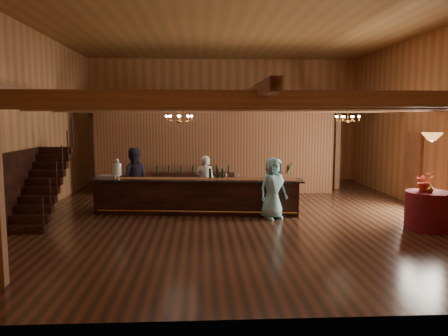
{
  "coord_description": "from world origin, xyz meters",
  "views": [
    {
      "loc": [
        -1.04,
        -12.94,
        2.88
      ],
      "look_at": [
        -0.33,
        0.49,
        1.33
      ],
      "focal_mm": 35.0,
      "sensor_mm": 36.0,
      "label": 1
    }
  ],
  "objects_px": {
    "bartender": "(205,182)",
    "staff_second": "(133,179)",
    "backbar_shelf": "(193,184)",
    "raffle_drum": "(276,174)",
    "tasting_bar": "(196,196)",
    "floor_plant": "(287,178)",
    "beverage_dispenser": "(117,169)",
    "chandelier_left": "(179,118)",
    "round_table": "(428,211)",
    "chandelier_right": "(348,118)",
    "guest": "(273,188)",
    "pendant_lamp": "(432,137)"
  },
  "relations": [
    {
      "from": "tasting_bar",
      "to": "staff_second",
      "type": "height_order",
      "value": "staff_second"
    },
    {
      "from": "beverage_dispenser",
      "to": "chandelier_left",
      "type": "bearing_deg",
      "value": 1.33
    },
    {
      "from": "tasting_bar",
      "to": "staff_second",
      "type": "bearing_deg",
      "value": 166.37
    },
    {
      "from": "chandelier_left",
      "to": "guest",
      "type": "bearing_deg",
      "value": -22.6
    },
    {
      "from": "backbar_shelf",
      "to": "pendant_lamp",
      "type": "height_order",
      "value": "pendant_lamp"
    },
    {
      "from": "guest",
      "to": "floor_plant",
      "type": "xyz_separation_m",
      "value": [
        1.28,
        4.32,
        -0.3
      ]
    },
    {
      "from": "round_table",
      "to": "chandelier_right",
      "type": "height_order",
      "value": "chandelier_right"
    },
    {
      "from": "pendant_lamp",
      "to": "staff_second",
      "type": "relative_size",
      "value": 0.46
    },
    {
      "from": "chandelier_right",
      "to": "floor_plant",
      "type": "relative_size",
      "value": 0.68
    },
    {
      "from": "pendant_lamp",
      "to": "staff_second",
      "type": "xyz_separation_m",
      "value": [
        -7.98,
        2.9,
        -1.42
      ]
    },
    {
      "from": "pendant_lamp",
      "to": "floor_plant",
      "type": "height_order",
      "value": "pendant_lamp"
    },
    {
      "from": "chandelier_left",
      "to": "chandelier_right",
      "type": "relative_size",
      "value": 1.0
    },
    {
      "from": "round_table",
      "to": "floor_plant",
      "type": "xyz_separation_m",
      "value": [
        -2.53,
        5.74,
        0.09
      ]
    },
    {
      "from": "chandelier_right",
      "to": "tasting_bar",
      "type": "bearing_deg",
      "value": -167.4
    },
    {
      "from": "chandelier_left",
      "to": "floor_plant",
      "type": "bearing_deg",
      "value": 38.79
    },
    {
      "from": "backbar_shelf",
      "to": "floor_plant",
      "type": "height_order",
      "value": "floor_plant"
    },
    {
      "from": "beverage_dispenser",
      "to": "chandelier_right",
      "type": "bearing_deg",
      "value": 6.01
    },
    {
      "from": "backbar_shelf",
      "to": "staff_second",
      "type": "height_order",
      "value": "staff_second"
    },
    {
      "from": "guest",
      "to": "staff_second",
      "type": "bearing_deg",
      "value": 135.27
    },
    {
      "from": "raffle_drum",
      "to": "floor_plant",
      "type": "distance_m",
      "value": 4.11
    },
    {
      "from": "floor_plant",
      "to": "beverage_dispenser",
      "type": "bearing_deg",
      "value": -151.09
    },
    {
      "from": "pendant_lamp",
      "to": "bartender",
      "type": "relative_size",
      "value": 0.53
    },
    {
      "from": "raffle_drum",
      "to": "bartender",
      "type": "xyz_separation_m",
      "value": [
        -2.06,
        1.15,
        -0.39
      ]
    },
    {
      "from": "tasting_bar",
      "to": "floor_plant",
      "type": "height_order",
      "value": "floor_plant"
    },
    {
      "from": "chandelier_left",
      "to": "pendant_lamp",
      "type": "xyz_separation_m",
      "value": [
        6.51,
        -2.54,
        -0.47
      ]
    },
    {
      "from": "round_table",
      "to": "pendant_lamp",
      "type": "height_order",
      "value": "pendant_lamp"
    },
    {
      "from": "round_table",
      "to": "staff_second",
      "type": "xyz_separation_m",
      "value": [
        -7.98,
        2.9,
        0.48
      ]
    },
    {
      "from": "staff_second",
      "to": "guest",
      "type": "height_order",
      "value": "staff_second"
    },
    {
      "from": "staff_second",
      "to": "floor_plant",
      "type": "relative_size",
      "value": 1.67
    },
    {
      "from": "beverage_dispenser",
      "to": "backbar_shelf",
      "type": "xyz_separation_m",
      "value": [
        2.25,
        2.73,
        -0.92
      ]
    },
    {
      "from": "tasting_bar",
      "to": "chandelier_left",
      "type": "bearing_deg",
      "value": 149.75
    },
    {
      "from": "backbar_shelf",
      "to": "floor_plant",
      "type": "distance_m",
      "value": 3.66
    },
    {
      "from": "tasting_bar",
      "to": "backbar_shelf",
      "type": "height_order",
      "value": "tasting_bar"
    },
    {
      "from": "beverage_dispenser",
      "to": "guest",
      "type": "relative_size",
      "value": 0.34
    },
    {
      "from": "chandelier_right",
      "to": "chandelier_left",
      "type": "bearing_deg",
      "value": -172.38
    },
    {
      "from": "round_table",
      "to": "guest",
      "type": "xyz_separation_m",
      "value": [
        -3.81,
        1.42,
        0.39
      ]
    },
    {
      "from": "staff_second",
      "to": "floor_plant",
      "type": "xyz_separation_m",
      "value": [
        5.45,
        2.84,
        -0.39
      ]
    },
    {
      "from": "bartender",
      "to": "staff_second",
      "type": "height_order",
      "value": "staff_second"
    },
    {
      "from": "tasting_bar",
      "to": "chandelier_right",
      "type": "bearing_deg",
      "value": 19.27
    },
    {
      "from": "backbar_shelf",
      "to": "round_table",
      "type": "relative_size",
      "value": 2.66
    },
    {
      "from": "tasting_bar",
      "to": "raffle_drum",
      "type": "relative_size",
      "value": 18.89
    },
    {
      "from": "raffle_drum",
      "to": "chandelier_left",
      "type": "relative_size",
      "value": 0.43
    },
    {
      "from": "bartender",
      "to": "pendant_lamp",
      "type": "bearing_deg",
      "value": 160.01
    },
    {
      "from": "chandelier_left",
      "to": "pendant_lamp",
      "type": "bearing_deg",
      "value": -21.34
    },
    {
      "from": "backbar_shelf",
      "to": "raffle_drum",
      "type": "bearing_deg",
      "value": -51.37
    },
    {
      "from": "tasting_bar",
      "to": "bartender",
      "type": "bearing_deg",
      "value": 77.71
    },
    {
      "from": "staff_second",
      "to": "guest",
      "type": "bearing_deg",
      "value": 153.93
    },
    {
      "from": "beverage_dispenser",
      "to": "guest",
      "type": "distance_m",
      "value": 4.74
    },
    {
      "from": "round_table",
      "to": "beverage_dispenser",
      "type": "bearing_deg",
      "value": 163.43
    },
    {
      "from": "staff_second",
      "to": "floor_plant",
      "type": "height_order",
      "value": "staff_second"
    }
  ]
}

